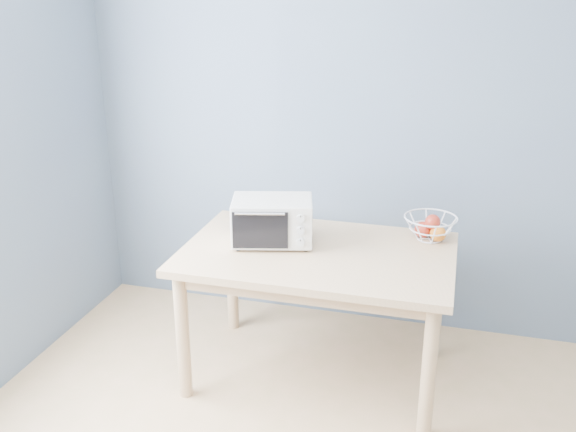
# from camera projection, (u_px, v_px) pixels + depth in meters

# --- Properties ---
(room) EXTENTS (4.01, 4.51, 2.61)m
(room) POSITION_uv_depth(u_px,v_px,m) (338.00, 295.00, 1.67)
(room) COLOR tan
(room) RESTS_ON ground
(dining_table) EXTENTS (1.40, 0.90, 0.75)m
(dining_table) POSITION_uv_depth(u_px,v_px,m) (317.00, 268.00, 3.37)
(dining_table) COLOR tan
(dining_table) RESTS_ON ground
(toaster_oven) EXTENTS (0.47, 0.39, 0.25)m
(toaster_oven) POSITION_uv_depth(u_px,v_px,m) (269.00, 220.00, 3.38)
(toaster_oven) COLOR beige
(toaster_oven) RESTS_ON dining_table
(fruit_basket) EXTENTS (0.35, 0.35, 0.15)m
(fruit_basket) POSITION_uv_depth(u_px,v_px,m) (431.00, 227.00, 3.45)
(fruit_basket) COLOR silver
(fruit_basket) RESTS_ON dining_table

